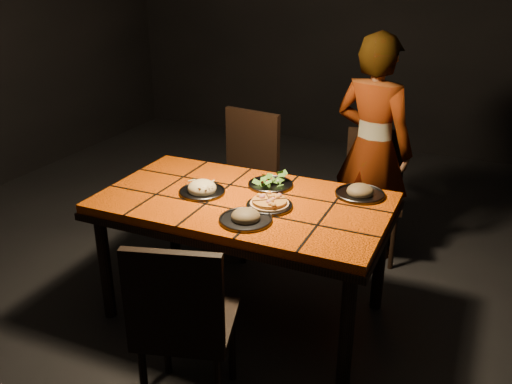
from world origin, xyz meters
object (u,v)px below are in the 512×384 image
at_px(diner, 372,149).
at_px(plate_pasta, 202,189).
at_px(chair_far_left, 244,171).
at_px(chair_near, 182,320).
at_px(chair_far_right, 373,185).
at_px(dining_table, 244,211).
at_px(plate_pizza, 269,204).

distance_m(diner, plate_pasta, 1.30).
bearing_deg(chair_far_left, chair_near, -63.71).
bearing_deg(diner, chair_far_right, -116.54).
height_order(chair_far_left, diner, diner).
height_order(chair_near, chair_far_right, chair_near).
xyz_separation_m(dining_table, chair_far_left, (-0.39, 0.82, -0.10)).
xyz_separation_m(chair_near, chair_far_right, (0.40, 1.92, -0.02)).
bearing_deg(plate_pizza, plate_pasta, 177.22).
relative_size(plate_pizza, plate_pasta, 1.11).
xyz_separation_m(chair_far_right, plate_pasta, (-0.75, -1.10, 0.26)).
relative_size(chair_near, plate_pasta, 3.50).
height_order(dining_table, plate_pizza, plate_pizza).
distance_m(dining_table, plate_pasta, 0.27).
distance_m(dining_table, chair_near, 0.86).
distance_m(chair_far_left, plate_pizza, 1.06).
relative_size(chair_far_right, plate_pasta, 3.38).
relative_size(chair_near, diner, 0.59).
bearing_deg(diner, chair_near, 95.28).
bearing_deg(dining_table, plate_pasta, -174.09).
bearing_deg(dining_table, chair_far_left, 115.31).
relative_size(chair_far_right, plate_pizza, 3.04).
bearing_deg(diner, dining_table, 82.03).
relative_size(dining_table, chair_far_left, 1.63).
height_order(chair_far_right, plate_pasta, chair_far_right).
height_order(chair_near, plate_pizza, chair_near).
distance_m(dining_table, plate_pizza, 0.21).
bearing_deg(plate_pasta, chair_far_left, 99.29).
height_order(dining_table, chair_near, chair_near).
bearing_deg(chair_far_left, chair_far_right, 25.78).
relative_size(diner, plate_pizza, 5.35).
height_order(chair_far_right, plate_pizza, chair_far_right).
bearing_deg(chair_far_right, diner, -144.75).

